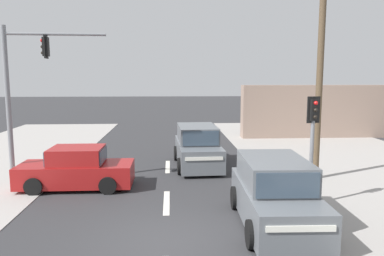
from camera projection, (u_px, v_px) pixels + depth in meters
ground_plane at (165, 241)px, 9.55m from camera, size 140.00×140.00×0.00m
lane_dash_mid at (167, 202)px, 12.52m from camera, size 0.20×2.40×0.01m
lane_dash_far at (168, 167)px, 17.46m from camera, size 0.20×2.40×0.01m
utility_pole_midground_right at (321, 49)px, 14.68m from camera, size 1.80×0.26×10.04m
traffic_signal_mast at (22, 86)px, 13.66m from camera, size 3.69×0.44×6.00m
pedestal_signal_right_kerb at (313, 132)px, 11.88m from camera, size 0.44×0.31×3.56m
shopfront_wall_far at (328, 111)px, 25.75m from camera, size 12.00×1.00×3.60m
suv_receding_far at (198, 147)px, 17.50m from camera, size 2.21×4.61×1.90m
suv_kerbside_parked at (275, 195)px, 10.52m from camera, size 2.16×4.59×1.90m
sedan_oncoming_near at (77, 170)px, 14.06m from camera, size 4.24×1.89×1.56m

